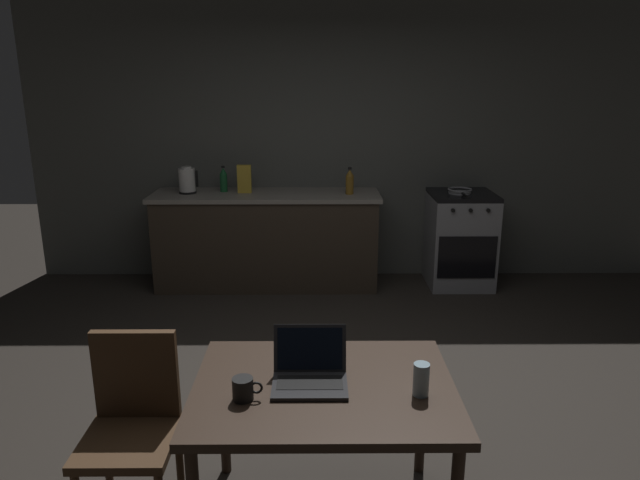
{
  "coord_description": "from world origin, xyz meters",
  "views": [
    {
      "loc": [
        -0.09,
        -3.19,
        1.99
      ],
      "look_at": [
        -0.07,
        0.61,
        0.91
      ],
      "focal_mm": 32.66,
      "sensor_mm": 36.0,
      "label": 1
    }
  ],
  "objects_px": {
    "stove_oven": "(460,239)",
    "coffee_mug": "(243,389)",
    "chair": "(132,420)",
    "cereal_box": "(244,179)",
    "drinking_glass": "(421,379)",
    "laptop": "(310,373)",
    "frying_pan": "(460,191)",
    "dining_table": "(324,399)",
    "bottle_b": "(224,180)",
    "electric_kettle": "(187,181)",
    "bottle": "(350,182)"
  },
  "relations": [
    {
      "from": "chair",
      "to": "cereal_box",
      "type": "height_order",
      "value": "cereal_box"
    },
    {
      "from": "stove_oven",
      "to": "dining_table",
      "type": "height_order",
      "value": "stove_oven"
    },
    {
      "from": "cereal_box",
      "to": "laptop",
      "type": "bearing_deg",
      "value": -78.53
    },
    {
      "from": "coffee_mug",
      "to": "drinking_glass",
      "type": "height_order",
      "value": "drinking_glass"
    },
    {
      "from": "dining_table",
      "to": "electric_kettle",
      "type": "xyz_separation_m",
      "value": [
        -1.25,
        3.2,
        0.4
      ]
    },
    {
      "from": "frying_pan",
      "to": "coffee_mug",
      "type": "height_order",
      "value": "frying_pan"
    },
    {
      "from": "bottle",
      "to": "bottle_b",
      "type": "relative_size",
      "value": 1.02
    },
    {
      "from": "laptop",
      "to": "coffee_mug",
      "type": "distance_m",
      "value": 0.3
    },
    {
      "from": "laptop",
      "to": "bottle_b",
      "type": "xyz_separation_m",
      "value": [
        -0.86,
        3.27,
        0.28
      ]
    },
    {
      "from": "chair",
      "to": "bottle_b",
      "type": "relative_size",
      "value": 3.61
    },
    {
      "from": "dining_table",
      "to": "cereal_box",
      "type": "xyz_separation_m",
      "value": [
        -0.71,
        3.22,
        0.41
      ]
    },
    {
      "from": "drinking_glass",
      "to": "bottle_b",
      "type": "height_order",
      "value": "bottle_b"
    },
    {
      "from": "cereal_box",
      "to": "drinking_glass",
      "type": "bearing_deg",
      "value": -71.42
    },
    {
      "from": "stove_oven",
      "to": "chair",
      "type": "distance_m",
      "value": 3.87
    },
    {
      "from": "bottle_b",
      "to": "drinking_glass",
      "type": "bearing_deg",
      "value": -68.61
    },
    {
      "from": "chair",
      "to": "stove_oven",
      "type": "bearing_deg",
      "value": 61.03
    },
    {
      "from": "dining_table",
      "to": "coffee_mug",
      "type": "distance_m",
      "value": 0.37
    },
    {
      "from": "laptop",
      "to": "electric_kettle",
      "type": "bearing_deg",
      "value": 121.51
    },
    {
      "from": "stove_oven",
      "to": "drinking_glass",
      "type": "distance_m",
      "value": 3.44
    },
    {
      "from": "dining_table",
      "to": "laptop",
      "type": "bearing_deg",
      "value": 168.11
    },
    {
      "from": "frying_pan",
      "to": "coffee_mug",
      "type": "relative_size",
      "value": 3.19
    },
    {
      "from": "frying_pan",
      "to": "drinking_glass",
      "type": "bearing_deg",
      "value": -105.94
    },
    {
      "from": "coffee_mug",
      "to": "chair",
      "type": "bearing_deg",
      "value": 164.09
    },
    {
      "from": "dining_table",
      "to": "cereal_box",
      "type": "relative_size",
      "value": 4.24
    },
    {
      "from": "drinking_glass",
      "to": "chair",
      "type": "bearing_deg",
      "value": 174.59
    },
    {
      "from": "laptop",
      "to": "coffee_mug",
      "type": "bearing_deg",
      "value": -143.14
    },
    {
      "from": "dining_table",
      "to": "chair",
      "type": "distance_m",
      "value": 0.86
    },
    {
      "from": "dining_table",
      "to": "coffee_mug",
      "type": "bearing_deg",
      "value": -160.45
    },
    {
      "from": "laptop",
      "to": "coffee_mug",
      "type": "height_order",
      "value": "laptop"
    },
    {
      "from": "dining_table",
      "to": "bottle_b",
      "type": "relative_size",
      "value": 4.52
    },
    {
      "from": "electric_kettle",
      "to": "chair",
      "type": "bearing_deg",
      "value": -82.83
    },
    {
      "from": "dining_table",
      "to": "bottle_b",
      "type": "height_order",
      "value": "bottle_b"
    },
    {
      "from": "chair",
      "to": "laptop",
      "type": "height_order",
      "value": "laptop"
    },
    {
      "from": "stove_oven",
      "to": "laptop",
      "type": "bearing_deg",
      "value": -114.16
    },
    {
      "from": "chair",
      "to": "dining_table",
      "type": "bearing_deg",
      "value": 3.98
    },
    {
      "from": "chair",
      "to": "drinking_glass",
      "type": "height_order",
      "value": "chair"
    },
    {
      "from": "coffee_mug",
      "to": "frying_pan",
      "type": "bearing_deg",
      "value": 63.19
    },
    {
      "from": "stove_oven",
      "to": "coffee_mug",
      "type": "xyz_separation_m",
      "value": [
        -1.7,
        -3.32,
        0.3
      ]
    },
    {
      "from": "drinking_glass",
      "to": "frying_pan",
      "type": "bearing_deg",
      "value": 74.06
    },
    {
      "from": "dining_table",
      "to": "drinking_glass",
      "type": "xyz_separation_m",
      "value": [
        0.4,
        -0.09,
        0.14
      ]
    },
    {
      "from": "dining_table",
      "to": "electric_kettle",
      "type": "relative_size",
      "value": 4.46
    },
    {
      "from": "frying_pan",
      "to": "drinking_glass",
      "type": "height_order",
      "value": "frying_pan"
    },
    {
      "from": "chair",
      "to": "electric_kettle",
      "type": "bearing_deg",
      "value": 103.2
    },
    {
      "from": "laptop",
      "to": "cereal_box",
      "type": "distance_m",
      "value": 3.29
    },
    {
      "from": "stove_oven",
      "to": "laptop",
      "type": "height_order",
      "value": "laptop"
    },
    {
      "from": "bottle_b",
      "to": "cereal_box",
      "type": "bearing_deg",
      "value": -16.15
    },
    {
      "from": "drinking_glass",
      "to": "laptop",
      "type": "bearing_deg",
      "value": 167.66
    },
    {
      "from": "electric_kettle",
      "to": "cereal_box",
      "type": "height_order",
      "value": "cereal_box"
    },
    {
      "from": "bottle",
      "to": "drinking_glass",
      "type": "height_order",
      "value": "bottle"
    },
    {
      "from": "frying_pan",
      "to": "cereal_box",
      "type": "xyz_separation_m",
      "value": [
        -2.04,
        0.05,
        0.11
      ]
    }
  ]
}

